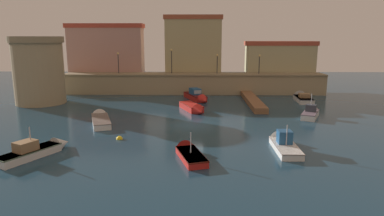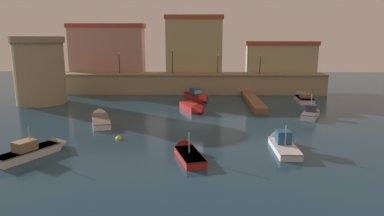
{
  "view_description": "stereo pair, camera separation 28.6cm",
  "coord_description": "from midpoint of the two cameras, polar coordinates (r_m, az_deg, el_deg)",
  "views": [
    {
      "loc": [
        0.69,
        -33.38,
        8.68
      ],
      "look_at": [
        0.0,
        5.15,
        0.7
      ],
      "focal_mm": 31.77,
      "sensor_mm": 36.0,
      "label": 1
    },
    {
      "loc": [
        0.98,
        -33.37,
        8.68
      ],
      "look_at": [
        0.0,
        5.15,
        0.7
      ],
      "focal_mm": 31.77,
      "sensor_mm": 36.0,
      "label": 2
    }
  ],
  "objects": [
    {
      "name": "moored_boat_2",
      "position": [
        25.61,
        -0.59,
        -7.45
      ],
      "size": [
        2.77,
        5.11,
        2.47
      ],
      "rotation": [
        0.0,
        0.0,
        1.86
      ],
      "color": "red",
      "rests_on": "ground"
    },
    {
      "name": "moored_boat_5",
      "position": [
        37.08,
        -14.95,
        -1.7
      ],
      "size": [
        3.72,
        6.83,
        1.55
      ],
      "rotation": [
        0.0,
        0.0,
        1.91
      ],
      "color": "white",
      "rests_on": "ground"
    },
    {
      "name": "quay_lamp_1",
      "position": [
        53.89,
        -3.17,
        8.48
      ],
      "size": [
        0.32,
        0.32,
        3.81
      ],
      "color": "black",
      "rests_on": "quay_wall"
    },
    {
      "name": "ground_plane",
      "position": [
        34.5,
        0.02,
        -2.87
      ],
      "size": [
        110.34,
        110.34,
        0.0
      ],
      "primitive_type": "plane",
      "color": "#19384C"
    },
    {
      "name": "old_town_backdrop",
      "position": [
        57.64,
        -1.08,
        9.97
      ],
      "size": [
        41.1,
        5.08,
        9.38
      ],
      "color": "tan",
      "rests_on": "ground"
    },
    {
      "name": "moored_boat_6",
      "position": [
        50.37,
        18.2,
        1.64
      ],
      "size": [
        2.25,
        5.96,
        1.8
      ],
      "rotation": [
        0.0,
        0.0,
        1.5
      ],
      "color": "silver",
      "rests_on": "ground"
    },
    {
      "name": "quay_lamp_2",
      "position": [
        53.82,
        4.53,
        7.96
      ],
      "size": [
        0.32,
        0.32,
        3.02
      ],
      "color": "black",
      "rests_on": "quay_wall"
    },
    {
      "name": "moored_boat_1",
      "position": [
        28.5,
        15.04,
        -5.62
      ],
      "size": [
        1.67,
        5.85,
        2.65
      ],
      "rotation": [
        0.0,
        0.0,
        1.57
      ],
      "color": "white",
      "rests_on": "ground"
    },
    {
      "name": "mooring_buoy_0",
      "position": [
        30.48,
        -11.94,
        -5.1
      ],
      "size": [
        0.56,
        0.56,
        0.56
      ],
      "primitive_type": "sphere",
      "color": "yellow",
      "rests_on": "ground"
    },
    {
      "name": "moored_boat_7",
      "position": [
        48.07,
        1.13,
        1.93
      ],
      "size": [
        3.94,
        6.83,
        1.97
      ],
      "rotation": [
        0.0,
        0.0,
        -1.19
      ],
      "color": "red",
      "rests_on": "ground"
    },
    {
      "name": "fortress_tower",
      "position": [
        49.76,
        -24.08,
        5.86
      ],
      "size": [
        6.91,
        6.91,
        8.86
      ],
      "color": "#9E8966",
      "rests_on": "ground"
    },
    {
      "name": "moored_boat_0",
      "position": [
        40.41,
        19.6,
        -0.76
      ],
      "size": [
        3.4,
        5.04,
        3.03
      ],
      "rotation": [
        0.0,
        0.0,
        1.12
      ],
      "color": "white",
      "rests_on": "ground"
    },
    {
      "name": "quay_lamp_3",
      "position": [
        54.57,
        11.52,
        7.78
      ],
      "size": [
        0.32,
        0.32,
        2.96
      ],
      "color": "black",
      "rests_on": "quay_wall"
    },
    {
      "name": "pier_dock",
      "position": [
        46.43,
        10.4,
        1.17
      ],
      "size": [
        1.65,
        13.34,
        0.7
      ],
      "color": "brown",
      "rests_on": "ground"
    },
    {
      "name": "moored_boat_3",
      "position": [
        40.77,
        0.5,
        -0.02
      ],
      "size": [
        3.53,
        5.77,
        1.5
      ],
      "rotation": [
        0.0,
        0.0,
        -1.19
      ],
      "color": "red",
      "rests_on": "ground"
    },
    {
      "name": "moored_boat_4",
      "position": [
        28.27,
        -24.23,
        -6.32
      ],
      "size": [
        4.02,
        5.88,
        2.67
      ],
      "rotation": [
        0.0,
        0.0,
        1.08
      ],
      "color": "silver",
      "rests_on": "ground"
    },
    {
      "name": "quay_lamp_0",
      "position": [
        55.23,
        -12.0,
        8.0
      ],
      "size": [
        0.32,
        0.32,
        3.28
      ],
      "color": "black",
      "rests_on": "quay_wall"
    },
    {
      "name": "quay_wall",
      "position": [
        54.11,
        0.56,
        4.17
      ],
      "size": [
        40.79,
        4.04,
        3.16
      ],
      "color": "#9E8966",
      "rests_on": "ground"
    }
  ]
}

